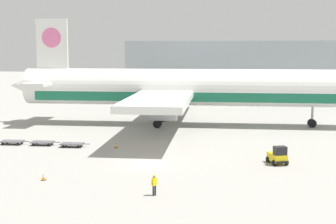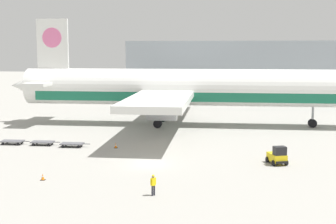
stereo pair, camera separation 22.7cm
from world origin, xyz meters
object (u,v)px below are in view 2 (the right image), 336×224
at_px(baggage_dolly_third, 72,144).
at_px(baggage_tug_mid, 278,156).
at_px(baggage_dolly_lead, 12,141).
at_px(baggage_dolly_second, 43,142).
at_px(traffic_cone_far, 43,177).
at_px(traffic_cone_near, 116,145).
at_px(ground_crew_near, 153,183).
at_px(airplane_main, 181,89).

bearing_deg(baggage_dolly_third, baggage_tug_mid, -15.25).
xyz_separation_m(baggage_dolly_lead, baggage_dolly_second, (4.06, 0.01, 0.00)).
bearing_deg(baggage_dolly_second, baggage_tug_mid, -14.57).
height_order(baggage_dolly_lead, baggage_dolly_third, same).
bearing_deg(traffic_cone_far, traffic_cone_near, 77.83).
bearing_deg(baggage_dolly_third, ground_crew_near, -56.03).
relative_size(baggage_dolly_lead, baggage_dolly_third, 1.00).
xyz_separation_m(baggage_dolly_second, baggage_dolly_third, (4.07, -0.56, 0.00)).
xyz_separation_m(baggage_tug_mid, baggage_dolly_lead, (-32.62, 6.10, -0.49)).
distance_m(baggage_tug_mid, baggage_dolly_third, 25.12).
distance_m(traffic_cone_near, traffic_cone_far, 15.21).
bearing_deg(traffic_cone_far, baggage_dolly_lead, 124.33).
bearing_deg(ground_crew_near, baggage_dolly_third, -99.68).
height_order(baggage_tug_mid, traffic_cone_far, baggage_tug_mid).
distance_m(baggage_dolly_second, ground_crew_near, 25.36).
bearing_deg(baggage_dolly_lead, traffic_cone_near, -4.28).
relative_size(airplane_main, ground_crew_near, 32.36).
bearing_deg(baggage_dolly_second, baggage_dolly_third, -10.39).
height_order(ground_crew_near, traffic_cone_far, ground_crew_near).
xyz_separation_m(ground_crew_near, traffic_cone_near, (-7.73, 18.07, -0.74)).
bearing_deg(traffic_cone_far, ground_crew_near, -16.29).
xyz_separation_m(baggage_tug_mid, ground_crew_near, (-11.23, -12.40, 0.19)).
relative_size(airplane_main, traffic_cone_near, 89.22).
height_order(airplane_main, baggage_dolly_second, airplane_main).
relative_size(baggage_tug_mid, baggage_dolly_lead, 0.74).
bearing_deg(baggage_tug_mid, ground_crew_near, -61.49).
distance_m(baggage_tug_mid, baggage_dolly_second, 29.21).
distance_m(airplane_main, baggage_dolly_second, 24.81).
relative_size(baggage_tug_mid, traffic_cone_far, 4.50).
xyz_separation_m(airplane_main, baggage_dolly_lead, (-19.72, -18.46, -5.45)).
relative_size(ground_crew_near, traffic_cone_far, 2.92).
xyz_separation_m(airplane_main, traffic_cone_far, (-9.28, -33.75, -5.54)).
distance_m(baggage_dolly_third, traffic_cone_near, 5.53).
bearing_deg(ground_crew_near, baggage_dolly_lead, -87.00).
bearing_deg(traffic_cone_near, baggage_dolly_third, -178.68).
relative_size(baggage_dolly_second, traffic_cone_near, 5.73).
distance_m(baggage_tug_mid, ground_crew_near, 16.73).
relative_size(baggage_dolly_lead, traffic_cone_far, 6.08).
bearing_deg(airplane_main, baggage_dolly_second, -131.50).
xyz_separation_m(baggage_tug_mid, baggage_dolly_third, (-24.49, 5.54, -0.49)).
relative_size(airplane_main, baggage_dolly_third, 15.57).
distance_m(baggage_dolly_second, traffic_cone_far, 16.59).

